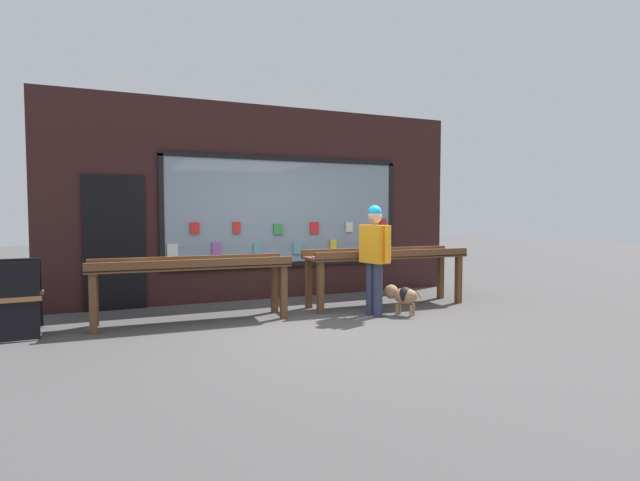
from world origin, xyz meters
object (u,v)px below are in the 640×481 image
(small_dog, at_px, (402,295))
(sandwich_board_sign, at_px, (19,297))
(person_browsing, at_px, (374,252))
(display_table_right, at_px, (386,260))
(display_table_left, at_px, (192,270))

(small_dog, height_order, sandwich_board_sign, sandwich_board_sign)
(person_browsing, bearing_deg, display_table_right, -54.86)
(small_dog, bearing_deg, sandwich_board_sign, 41.90)
(display_table_right, distance_m, person_browsing, 0.88)
(display_table_left, xyz_separation_m, sandwich_board_sign, (-2.09, 0.10, -0.24))
(display_table_left, distance_m, small_dog, 3.05)
(display_table_left, xyz_separation_m, person_browsing, (2.52, -0.64, 0.22))
(display_table_right, bearing_deg, display_table_left, 179.95)
(person_browsing, height_order, small_dog, person_browsing)
(person_browsing, bearing_deg, sandwich_board_sign, 68.52)
(display_table_right, height_order, small_dog, display_table_right)
(display_table_right, height_order, sandwich_board_sign, sandwich_board_sign)
(sandwich_board_sign, bearing_deg, small_dog, -12.88)
(display_table_left, distance_m, sandwich_board_sign, 2.11)
(display_table_left, relative_size, person_browsing, 1.67)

